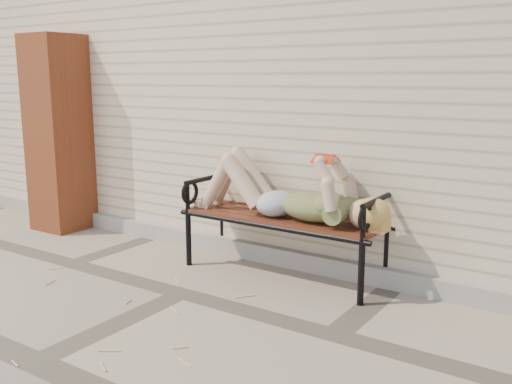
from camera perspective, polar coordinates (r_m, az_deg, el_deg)
The scene contains 7 objects.
ground at distance 4.33m, azimuth -7.42°, elevation -10.03°, with size 80.00×80.00×0.00m, color gray.
house_wall at distance 6.58m, azimuth 9.96°, elevation 10.58°, with size 8.00×4.00×3.00m, color #C6B49B.
foundation_strip at distance 5.03m, azimuth -0.12°, elevation -5.95°, with size 8.00×0.10×0.15m, color gray.
brick_pillar at distance 6.27m, azimuth -19.13°, elevation 5.52°, with size 0.50×0.50×2.00m, color #AE4D27.
garden_bench at distance 4.61m, azimuth 3.43°, elevation -0.21°, with size 1.78×0.71×1.15m.
reading_woman at distance 4.47m, azimuth 2.68°, elevation -0.05°, with size 1.68×0.38×0.53m.
straw_scatter at distance 4.68m, azimuth -22.22°, elevation -9.03°, with size 2.88×1.49×0.01m.
Camera 1 is at (2.68, -3.01, 1.57)m, focal length 40.00 mm.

